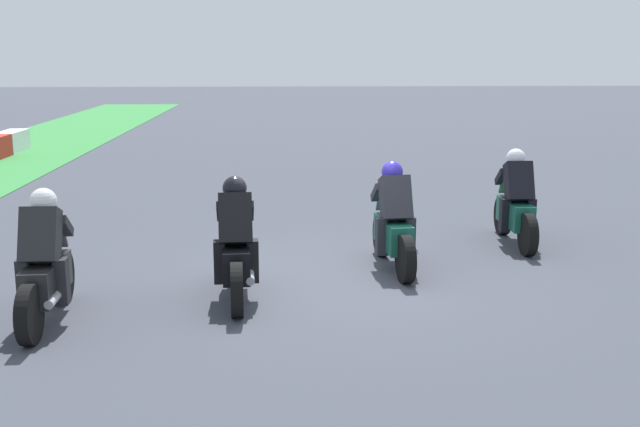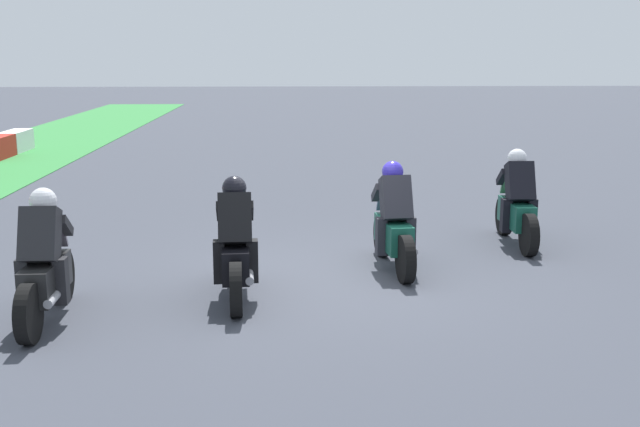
# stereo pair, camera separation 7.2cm
# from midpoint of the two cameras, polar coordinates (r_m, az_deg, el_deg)

# --- Properties ---
(ground_plane) EXTENTS (120.00, 120.00, 0.00)m
(ground_plane) POSITION_cam_midpoint_polar(r_m,az_deg,el_deg) (10.44, 0.75, -4.85)
(ground_plane) COLOR #3B3E48
(rider_lane_a) EXTENTS (2.04, 0.54, 1.51)m
(rider_lane_a) POSITION_cam_midpoint_polar(r_m,az_deg,el_deg) (12.55, 14.43, 0.54)
(rider_lane_a) COLOR black
(rider_lane_a) RESTS_ON ground_plane
(rider_lane_b) EXTENTS (2.04, 0.56, 1.51)m
(rider_lane_b) POSITION_cam_midpoint_polar(r_m,az_deg,el_deg) (10.85, 5.63, -0.87)
(rider_lane_b) COLOR black
(rider_lane_b) RESTS_ON ground_plane
(rider_lane_c) EXTENTS (2.04, 0.55, 1.51)m
(rider_lane_c) POSITION_cam_midpoint_polar(r_m,az_deg,el_deg) (9.56, -5.99, -2.60)
(rider_lane_c) COLOR black
(rider_lane_c) RESTS_ON ground_plane
(rider_lane_d) EXTENTS (2.04, 0.54, 1.51)m
(rider_lane_d) POSITION_cam_midpoint_polar(r_m,az_deg,el_deg) (9.21, -19.33, -3.77)
(rider_lane_d) COLOR black
(rider_lane_d) RESTS_ON ground_plane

